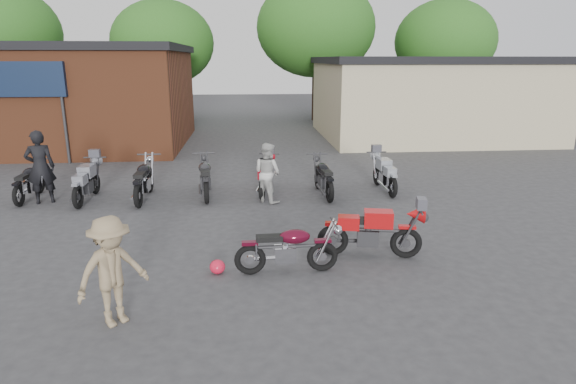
{
  "coord_description": "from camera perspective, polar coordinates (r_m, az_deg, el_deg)",
  "views": [
    {
      "loc": [
        -0.23,
        -7.9,
        3.68
      ],
      "look_at": [
        0.63,
        2.09,
        0.9
      ],
      "focal_mm": 30.0,
      "sensor_mm": 36.0,
      "label": 1
    }
  ],
  "objects": [
    {
      "name": "row_bike_2",
      "position": [
        13.47,
        -16.74,
        1.62
      ],
      "size": [
        0.68,
        2.07,
        1.2
      ],
      "primitive_type": null,
      "rotation": [
        0.0,
        0.0,
        1.57
      ],
      "color": "black",
      "rests_on": "ground"
    },
    {
      "name": "tree_3",
      "position": [
        32.3,
        17.96,
        15.0
      ],
      "size": [
        6.08,
        6.08,
        7.6
      ],
      "primitive_type": null,
      "color": "#255717",
      "rests_on": "ground"
    },
    {
      "name": "tree_0",
      "position": [
        32.92,
        -30.67,
        14.16
      ],
      "size": [
        6.56,
        6.56,
        8.2
      ],
      "primitive_type": null,
      "color": "#255717",
      "rests_on": "ground"
    },
    {
      "name": "vintage_motorcycle",
      "position": [
        8.49,
        0.08,
        -6.37
      ],
      "size": [
        1.79,
        0.63,
        1.03
      ],
      "primitive_type": null,
      "rotation": [
        0.0,
        0.0,
        0.03
      ],
      "color": "#480919",
      "rests_on": "ground"
    },
    {
      "name": "row_bike_5",
      "position": [
        13.36,
        4.23,
        1.97
      ],
      "size": [
        0.77,
        1.99,
        1.13
      ],
      "primitive_type": null,
      "rotation": [
        0.0,
        0.0,
        1.64
      ],
      "color": "black",
      "rests_on": "ground"
    },
    {
      "name": "brick_building",
      "position": [
        23.65,
        -27.1,
        9.77
      ],
      "size": [
        12.0,
        8.0,
        4.0
      ],
      "primitive_type": "cube",
      "color": "brown",
      "rests_on": "ground"
    },
    {
      "name": "row_bike_1",
      "position": [
        13.88,
        -22.79,
        1.32
      ],
      "size": [
        0.67,
        1.96,
        1.13
      ],
      "primitive_type": null,
      "rotation": [
        0.0,
        0.0,
        1.56
      ],
      "color": "gray",
      "rests_on": "ground"
    },
    {
      "name": "helmet",
      "position": [
        8.7,
        -8.36,
        -8.76
      ],
      "size": [
        0.28,
        0.28,
        0.25
      ],
      "primitive_type": "ellipsoid",
      "rotation": [
        0.0,
        0.0,
        0.0
      ],
      "color": "red",
      "rests_on": "ground"
    },
    {
      "name": "tree_2",
      "position": [
        30.2,
        3.28,
        16.85
      ],
      "size": [
        7.04,
        7.04,
        8.8
      ],
      "primitive_type": null,
      "color": "#255717",
      "rests_on": "ground"
    },
    {
      "name": "stucco_building",
      "position": [
        24.58,
        16.18,
        10.41
      ],
      "size": [
        10.0,
        8.0,
        3.5
      ],
      "primitive_type": "cube",
      "color": "tan",
      "rests_on": "ground"
    },
    {
      "name": "person_light",
      "position": [
        12.66,
        -2.46,
        2.31
      ],
      "size": [
        0.97,
        0.97,
        1.59
      ],
      "primitive_type": "imported",
      "rotation": [
        0.0,
        0.0,
        2.37
      ],
      "color": "#B6B6B2",
      "rests_on": "ground"
    },
    {
      "name": "row_bike_3",
      "position": [
        13.43,
        -9.8,
        1.96
      ],
      "size": [
        0.87,
        2.08,
        1.17
      ],
      "primitive_type": null,
      "rotation": [
        0.0,
        0.0,
        1.67
      ],
      "color": "#242426",
      "rests_on": "ground"
    },
    {
      "name": "person_tan",
      "position": [
        7.26,
        -20.14,
        -8.82
      ],
      "size": [
        1.18,
        1.13,
        1.61
      ],
      "primitive_type": "imported",
      "rotation": [
        0.0,
        0.0,
        0.7
      ],
      "color": "#8D7857",
      "rests_on": "ground"
    },
    {
      "name": "person_dark",
      "position": [
        14.06,
        -27.29,
        2.63
      ],
      "size": [
        0.82,
        0.67,
        1.93
      ],
      "primitive_type": "imported",
      "rotation": [
        0.0,
        0.0,
        3.48
      ],
      "color": "black",
      "rests_on": "ground"
    },
    {
      "name": "row_bike_6",
      "position": [
        14.03,
        11.39,
        2.32
      ],
      "size": [
        0.7,
        1.92,
        1.1
      ],
      "primitive_type": null,
      "rotation": [
        0.0,
        0.0,
        1.61
      ],
      "color": "#949AA2",
      "rests_on": "ground"
    },
    {
      "name": "ground",
      "position": [
        8.71,
        -2.98,
        -9.49
      ],
      "size": [
        90.0,
        90.0,
        0.0
      ],
      "primitive_type": "plane",
      "color": "#353437"
    },
    {
      "name": "tree_1",
      "position": [
        30.27,
        -14.49,
        15.07
      ],
      "size": [
        5.92,
        5.92,
        7.4
      ],
      "primitive_type": null,
      "color": "#255717",
      "rests_on": "ground"
    },
    {
      "name": "sportbike",
      "position": [
        9.29,
        9.9,
        -4.38
      ],
      "size": [
        2.0,
        0.99,
        1.11
      ],
      "primitive_type": null,
      "rotation": [
        0.0,
        0.0,
        -0.2
      ],
      "color": "red",
      "rests_on": "ground"
    },
    {
      "name": "row_bike_4",
      "position": [
        13.54,
        -2.67,
        2.12
      ],
      "size": [
        0.94,
        1.97,
        1.09
      ],
      "primitive_type": null,
      "rotation": [
        0.0,
        0.0,
        1.4
      ],
      "color": "red",
      "rests_on": "ground"
    },
    {
      "name": "row_bike_0",
      "position": [
        14.71,
        -28.36,
        1.27
      ],
      "size": [
        0.62,
        1.84,
        1.07
      ],
      "primitive_type": null,
      "rotation": [
        0.0,
        0.0,
        1.58
      ],
      "color": "black",
      "rests_on": "ground"
    }
  ]
}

